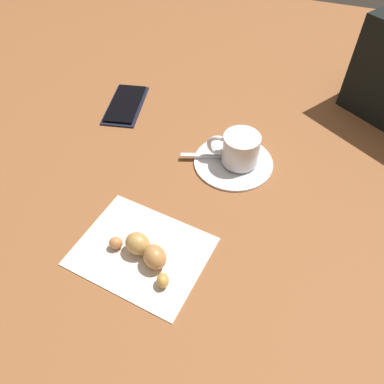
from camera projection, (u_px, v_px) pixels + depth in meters
ground_plane at (193, 196)px, 0.63m from camera, size 1.80×1.80×0.00m
saucer at (233, 161)px, 0.68m from camera, size 0.15×0.15×0.01m
espresso_cup at (240, 149)px, 0.66m from camera, size 0.07×0.09×0.06m
teaspoon at (230, 155)px, 0.68m from camera, size 0.06×0.14×0.01m
sugar_packet at (228, 143)px, 0.71m from camera, size 0.06×0.05×0.01m
napkin at (141, 251)px, 0.56m from camera, size 0.18×0.21×0.00m
croissant at (145, 252)px, 0.54m from camera, size 0.07×0.12×0.04m
cell_phone at (126, 104)px, 0.80m from camera, size 0.16×0.10×0.01m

